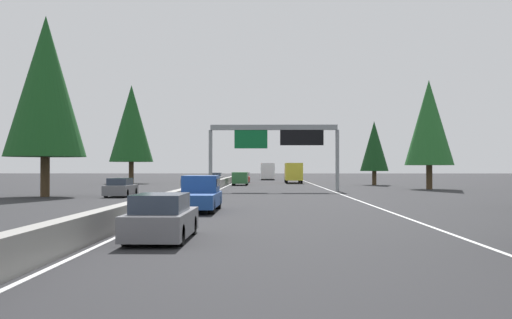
# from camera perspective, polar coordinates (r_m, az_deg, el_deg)

# --- Properties ---
(ground_plane) EXTENTS (320.00, 320.00, 0.00)m
(ground_plane) POSITION_cam_1_polar(r_m,az_deg,el_deg) (62.97, -3.65, -2.89)
(ground_plane) COLOR #262628
(median_barrier) EXTENTS (180.00, 0.56, 0.90)m
(median_barrier) POSITION_cam_1_polar(r_m,az_deg,el_deg) (82.91, -2.71, -2.07)
(median_barrier) COLOR gray
(median_barrier) RESTS_ON ground
(shoulder_stripe_right) EXTENTS (160.00, 0.16, 0.01)m
(shoulder_stripe_right) POSITION_cam_1_polar(r_m,az_deg,el_deg) (73.02, 6.07, -2.59)
(shoulder_stripe_right) COLOR silver
(shoulder_stripe_right) RESTS_ON ground
(shoulder_stripe_median) EXTENTS (160.00, 0.16, 0.01)m
(shoulder_stripe_median) POSITION_cam_1_polar(r_m,az_deg,el_deg) (72.91, -2.80, -2.60)
(shoulder_stripe_median) COLOR silver
(shoulder_stripe_median) RESTS_ON ground
(sign_gantry_overhead) EXTENTS (0.50, 12.68, 6.44)m
(sign_gantry_overhead) POSITION_cam_1_polar(r_m,az_deg,el_deg) (55.83, 1.96, 2.11)
(sign_gantry_overhead) COLOR gray
(sign_gantry_overhead) RESTS_ON ground
(sedan_mid_right) EXTENTS (4.40, 1.80, 1.47)m
(sedan_mid_right) POSITION_cam_1_polar(r_m,az_deg,el_deg) (18.50, -9.35, -5.79)
(sedan_mid_right) COLOR slate
(sedan_mid_right) RESTS_ON ground
(pickup_distant_b) EXTENTS (5.60, 2.00, 1.86)m
(pickup_distant_b) POSITION_cam_1_polar(r_m,az_deg,el_deg) (30.68, -5.61, -3.38)
(pickup_distant_b) COLOR #1E4793
(pickup_distant_b) RESTS_ON ground
(minivan_mid_left) EXTENTS (5.00, 1.95, 1.69)m
(minivan_mid_left) POSITION_cam_1_polar(r_m,az_deg,el_deg) (74.72, -1.57, -1.83)
(minivan_mid_left) COLOR #2D6B38
(minivan_mid_left) RESTS_ON ground
(box_truck_far_left) EXTENTS (8.50, 2.40, 2.95)m
(box_truck_far_left) POSITION_cam_1_polar(r_m,az_deg,el_deg) (85.14, 3.72, -1.26)
(box_truck_far_left) COLOR gold
(box_truck_far_left) RESTS_ON ground
(bus_near_center) EXTENTS (11.50, 2.55, 3.10)m
(bus_near_center) POSITION_cam_1_polar(r_m,az_deg,el_deg) (109.86, 1.17, -1.10)
(bus_near_center) COLOR white
(bus_near_center) RESTS_ON ground
(sedan_near_right) EXTENTS (4.40, 1.80, 1.47)m
(sedan_near_right) POSITION_cam_1_polar(r_m,az_deg,el_deg) (87.67, -1.23, -1.85)
(sedan_near_right) COLOR red
(sedan_near_right) RESTS_ON ground
(oncoming_near) EXTENTS (4.40, 1.80, 1.47)m
(oncoming_near) POSITION_cam_1_polar(r_m,az_deg,el_deg) (92.23, -3.93, -1.80)
(oncoming_near) COLOR white
(oncoming_near) RESTS_ON ground
(oncoming_far) EXTENTS (4.40, 1.80, 1.47)m
(oncoming_far) POSITION_cam_1_polar(r_m,az_deg,el_deg) (46.56, -13.27, -2.76)
(oncoming_far) COLOR slate
(oncoming_far) RESTS_ON ground
(conifer_right_mid) EXTENTS (5.08, 5.08, 11.56)m
(conifer_right_mid) POSITION_cam_1_polar(r_m,az_deg,el_deg) (63.40, 16.78, 3.51)
(conifer_right_mid) COLOR #4C3823
(conifer_right_mid) RESTS_ON ground
(conifer_right_far) EXTENTS (3.68, 3.68, 8.36)m
(conifer_right_far) POSITION_cam_1_polar(r_m,az_deg,el_deg) (76.62, 11.64, 1.29)
(conifer_right_far) COLOR #4C3823
(conifer_right_far) RESTS_ON ground
(conifer_left_near) EXTENTS (6.29, 6.29, 14.29)m
(conifer_left_near) POSITION_cam_1_polar(r_m,az_deg,el_deg) (48.51, -20.14, 6.83)
(conifer_left_near) COLOR #4C3823
(conifer_left_near) RESTS_ON ground
(conifer_left_mid) EXTENTS (6.23, 6.23, 14.15)m
(conifer_left_mid) POSITION_cam_1_polar(r_m,az_deg,el_deg) (84.48, -12.25, 3.50)
(conifer_left_mid) COLOR #4C3823
(conifer_left_mid) RESTS_ON ground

